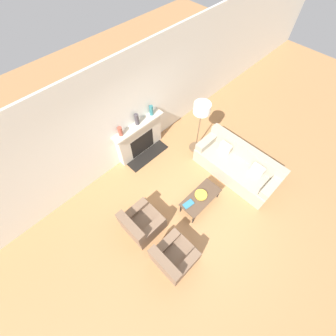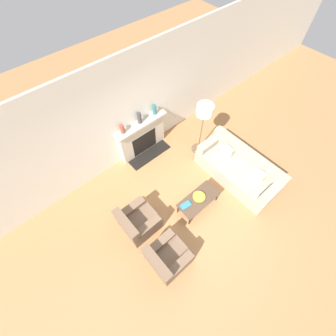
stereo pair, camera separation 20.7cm
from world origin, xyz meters
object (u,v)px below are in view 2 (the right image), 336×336
object	(u,v)px
couch	(238,170)
armchair_near	(167,258)
fireplace	(142,137)
armchair_far	(138,222)
mantel_vase_left	(122,129)
coffee_table	(199,200)
mantel_vase_center_right	(155,110)
book	(186,205)
floor_lamp	(204,115)
bowl	(199,197)
mantel_vase_center_left	(139,118)

from	to	relation	value
couch	armchair_near	distance (m)	2.83
fireplace	armchair_near	bearing A→B (deg)	-118.51
armchair_far	mantel_vase_left	world-z (taller)	mantel_vase_left
coffee_table	mantel_vase_center_right	world-z (taller)	mantel_vase_center_right
armchair_far	book	world-z (taller)	armchair_far
couch	floor_lamp	world-z (taller)	floor_lamp
armchair_far	book	size ratio (longest dim) A/B	2.91
bowl	mantel_vase_center_left	xyz separation A→B (m)	(0.08, 2.28, 0.81)
couch	coffee_table	size ratio (longest dim) A/B	2.11
couch	mantel_vase_center_left	bearing A→B (deg)	-151.56
bowl	mantel_vase_center_right	size ratio (longest dim) A/B	1.06
couch	mantel_vase_left	distance (m)	3.10
armchair_near	fireplace	bearing A→B (deg)	-28.51
armchair_near	mantel_vase_center_left	distance (m)	3.31
book	floor_lamp	world-z (taller)	floor_lamp
armchair_far	floor_lamp	bearing A→B (deg)	-75.06
mantel_vase_left	mantel_vase_center_right	bearing A→B (deg)	0.00
floor_lamp	mantel_vase_center_left	bearing A→B (deg)	138.55
fireplace	couch	distance (m)	2.69
armchair_far	mantel_vase_center_right	world-z (taller)	mantel_vase_center_right
armchair_near	coffee_table	xyz separation A→B (m)	(1.41, 0.48, 0.06)
armchair_near	coffee_table	bearing A→B (deg)	-71.02
coffee_table	floor_lamp	size ratio (longest dim) A/B	0.63
mantel_vase_center_right	bowl	bearing A→B (deg)	-103.86
fireplace	armchair_far	world-z (taller)	fireplace
fireplace	couch	size ratio (longest dim) A/B	0.70
book	mantel_vase_center_left	size ratio (longest dim) A/B	0.88
floor_lamp	mantel_vase_center_right	bearing A→B (deg)	123.91
bowl	mantel_vase_center_right	xyz separation A→B (m)	(0.56, 2.28, 0.79)
mantel_vase_center_left	mantel_vase_center_right	distance (m)	0.49
armchair_near	armchair_far	world-z (taller)	same
armchair_near	floor_lamp	xyz separation A→B (m)	(2.71, 1.74, 1.06)
book	mantel_vase_left	size ratio (longest dim) A/B	1.10
armchair_far	mantel_vase_left	distance (m)	2.23
bowl	armchair_near	bearing A→B (deg)	-160.40
armchair_near	mantel_vase_center_left	world-z (taller)	mantel_vase_center_left
armchair_near	bowl	xyz separation A→B (m)	(1.44, 0.51, 0.13)
fireplace	mantel_vase_center_right	bearing A→B (deg)	1.75
bowl	mantel_vase_center_left	distance (m)	2.42
armchair_near	armchair_far	xyz separation A→B (m)	(0.00, 1.02, 0.00)
armchair_far	bowl	size ratio (longest dim) A/B	2.71
armchair_far	coffee_table	world-z (taller)	armchair_far
coffee_table	bowl	distance (m)	0.08
couch	bowl	bearing A→B (deg)	-93.50
floor_lamp	mantel_vase_center_right	world-z (taller)	floor_lamp
couch	mantel_vase_center_right	xyz separation A→B (m)	(-0.80, 2.37, 0.89)
couch	armchair_far	distance (m)	2.86
armchair_near	book	size ratio (longest dim) A/B	2.91
book	floor_lamp	bearing A→B (deg)	43.16
coffee_table	mantel_vase_center_left	bearing A→B (deg)	87.39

